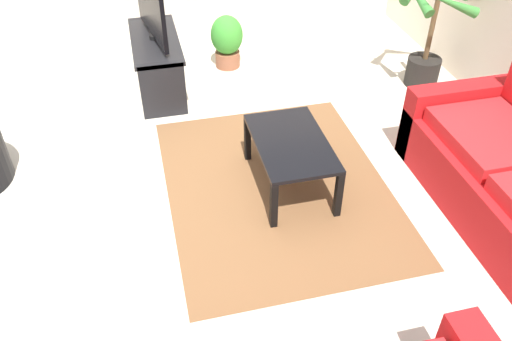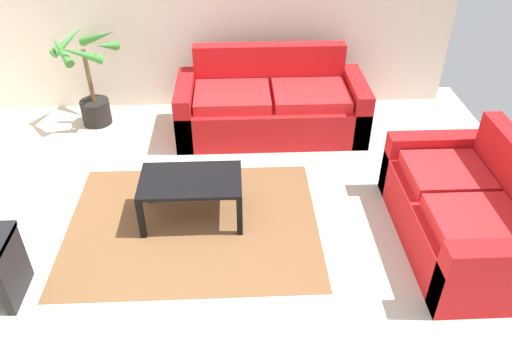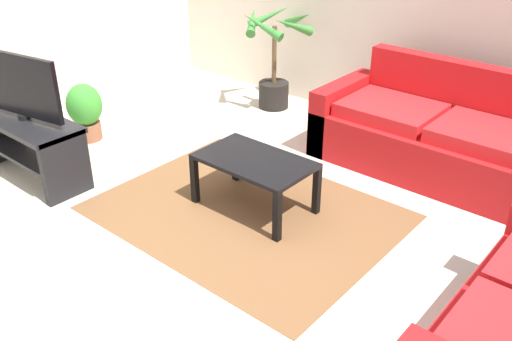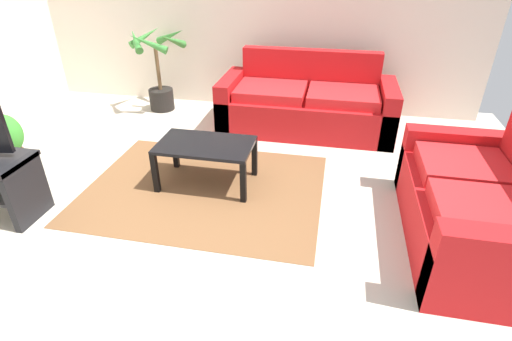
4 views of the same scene
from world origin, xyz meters
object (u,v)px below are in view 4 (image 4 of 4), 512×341
couch_main (306,106)px  coffee_table (206,149)px  potted_plant_small (6,139)px  couch_loveseat (479,209)px  potted_palm (159,74)px

couch_main → coffee_table: couch_main is taller
couch_main → potted_plant_small: (-2.88, -1.58, 0.00)m
coffee_table → potted_plant_small: 2.09m
couch_loveseat → couch_main: bearing=127.3°
couch_loveseat → potted_palm: 4.11m
coffee_table → potted_plant_small: size_ratio=1.55×
coffee_table → potted_palm: 2.15m
couch_loveseat → potted_palm: bearing=147.9°
coffee_table → potted_palm: bearing=124.6°
couch_main → potted_palm: bearing=172.5°
potted_palm → couch_loveseat: bearing=-32.1°
potted_palm → potted_plant_small: 2.05m
couch_main → coffee_table: 1.70m
couch_main → couch_loveseat: (1.46, -1.92, -0.00)m
couch_main → potted_palm: (-2.02, 0.26, 0.21)m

